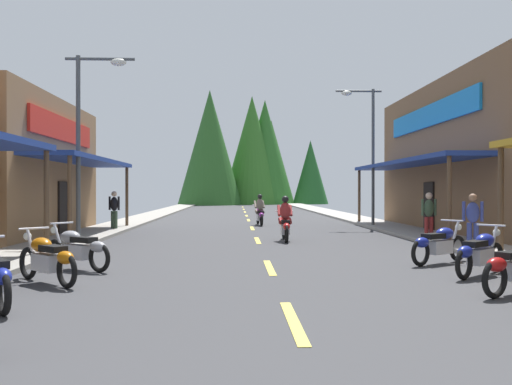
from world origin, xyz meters
The scene contains 16 objects.
ground centered at (0.00, 26.62, -0.05)m, with size 10.71×83.23×0.10m, color #38383A.
sidewalk_left centered at (-6.39, 26.62, 0.06)m, with size 2.07×83.23×0.12m, color gray.
sidewalk_right centered at (6.39, 26.62, 0.06)m, with size 2.07×83.23×0.12m, color #9E9991.
centerline_dashes centered at (0.00, 28.77, 0.01)m, with size 0.16×57.53×0.01m.
streetlamp_left centered at (-5.41, 17.68, 3.95)m, with size 2.18×0.30×6.03m.
streetlamp_right centered at (5.43, 25.78, 4.24)m, with size 2.18×0.30×6.56m.
motorcycle_parked_right_3 centered at (4.24, 11.19, 0.49)m, with size 1.67×1.49×1.04m.
motorcycle_parked_right_4 centered at (4.09, 13.04, 0.49)m, with size 1.81×1.31×1.04m.
motorcycle_parked_left_3 centered at (-4.30, 10.58, 0.49)m, with size 1.60×1.56×1.04m.
motorcycle_parked_left_4 centered at (-4.26, 12.37, 0.49)m, with size 1.80×1.33×1.04m.
rider_cruising_lead centered at (0.95, 18.96, 0.66)m, with size 0.60×2.14×1.57m.
rider_cruising_trailing centered at (0.45, 27.43, 0.66)m, with size 0.61×2.14×1.57m.
pedestrian_by_shop centered at (5.94, 15.37, 0.96)m, with size 0.52×0.39×1.67m.
pedestrian_browsing centered at (5.86, 18.63, 0.98)m, with size 0.56×0.32×1.68m.
pedestrian_waiting centered at (-5.99, 23.84, 1.00)m, with size 0.52×0.39×1.72m.
treeline_backdrop centered at (1.20, 69.19, 6.38)m, with size 18.92×13.85×13.95m.
Camera 1 is at (-0.78, 0.24, 1.76)m, focal length 38.18 mm.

